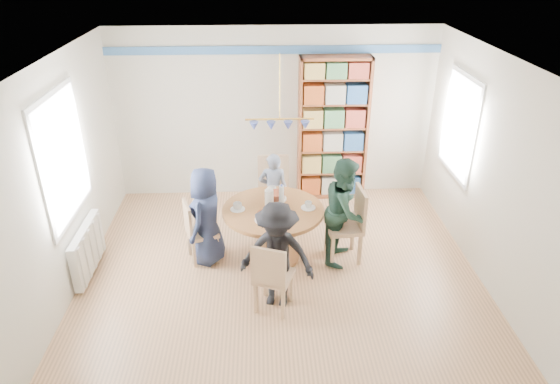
{
  "coord_description": "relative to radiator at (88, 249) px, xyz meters",
  "views": [
    {
      "loc": [
        -0.23,
        -5.03,
        3.83
      ],
      "look_at": [
        0.0,
        0.4,
        1.05
      ],
      "focal_mm": 32.0,
      "sensor_mm": 36.0,
      "label": 1
    }
  ],
  "objects": [
    {
      "name": "person_far",
      "position": [
        2.36,
        1.07,
        0.23
      ],
      "size": [
        0.43,
        0.29,
        1.15
      ],
      "primitive_type": "imported",
      "rotation": [
        0.0,
        0.0,
        3.1
      ],
      "color": "gray",
      "rests_on": "ground"
    },
    {
      "name": "ground",
      "position": [
        2.42,
        -0.3,
        -0.35
      ],
      "size": [
        5.0,
        5.0,
        0.0
      ],
      "primitive_type": "plane",
      "color": "tan"
    },
    {
      "name": "chair_right",
      "position": [
        3.34,
        0.19,
        0.2
      ],
      "size": [
        0.48,
        0.48,
        1.01
      ],
      "color": "tan",
      "rests_on": "ground"
    },
    {
      "name": "dining_table",
      "position": [
        2.33,
        0.22,
        0.21
      ],
      "size": [
        1.3,
        1.3,
        0.75
      ],
      "color": "brown",
      "rests_on": "ground"
    },
    {
      "name": "bookshelf",
      "position": [
        3.33,
        2.04,
        0.77
      ],
      "size": [
        1.09,
        0.33,
        2.28
      ],
      "color": "brown",
      "rests_on": "ground"
    },
    {
      "name": "chair_near",
      "position": [
        2.28,
        -0.84,
        0.15
      ],
      "size": [
        0.51,
        0.51,
        0.9
      ],
      "color": "tan",
      "rests_on": "ground"
    },
    {
      "name": "chair_left",
      "position": [
        1.34,
        0.22,
        0.12
      ],
      "size": [
        0.48,
        0.48,
        0.86
      ],
      "color": "tan",
      "rests_on": "ground"
    },
    {
      "name": "person_left",
      "position": [
        1.48,
        0.23,
        0.31
      ],
      "size": [
        0.61,
        0.74,
        1.32
      ],
      "primitive_type": "imported",
      "rotation": [
        0.0,
        0.0,
        -1.91
      ],
      "color": "#1B233D",
      "rests_on": "ground"
    },
    {
      "name": "tableware",
      "position": [
        2.31,
        0.25,
        0.46
      ],
      "size": [
        1.09,
        1.09,
        0.29
      ],
      "color": "white",
      "rests_on": "dining_table"
    },
    {
      "name": "radiator",
      "position": [
        0.0,
        0.0,
        0.0
      ],
      "size": [
        0.12,
        1.0,
        0.6
      ],
      "color": "silver",
      "rests_on": "ground"
    },
    {
      "name": "chair_far",
      "position": [
        2.37,
        1.21,
        0.21
      ],
      "size": [
        0.47,
        0.47,
        1.03
      ],
      "color": "tan",
      "rests_on": "ground"
    },
    {
      "name": "person_near",
      "position": [
        2.35,
        -0.69,
        0.31
      ],
      "size": [
        0.93,
        0.66,
        1.31
      ],
      "primitive_type": "imported",
      "rotation": [
        0.0,
        0.0,
        -0.22
      ],
      "color": "black",
      "rests_on": "ground"
    },
    {
      "name": "room_shell",
      "position": [
        2.16,
        0.57,
        1.3
      ],
      "size": [
        5.0,
        5.0,
        5.0
      ],
      "color": "white",
      "rests_on": "ground"
    },
    {
      "name": "person_right",
      "position": [
        3.26,
        0.2,
        0.36
      ],
      "size": [
        0.75,
        0.84,
        1.43
      ],
      "primitive_type": "imported",
      "rotation": [
        0.0,
        0.0,
        1.21
      ],
      "color": "#1A3428",
      "rests_on": "ground"
    }
  ]
}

